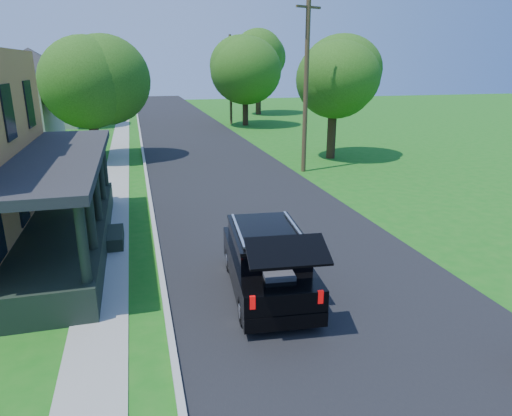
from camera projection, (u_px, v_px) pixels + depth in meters
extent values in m
plane|color=#156313|center=(340.00, 313.00, 11.00)|extent=(140.00, 140.00, 0.00)
cube|color=black|center=(208.00, 157.00, 29.43)|extent=(8.00, 120.00, 0.02)
cube|color=#A3A39E|center=(144.00, 160.00, 28.44)|extent=(0.15, 120.00, 0.12)
cube|color=#97978F|center=(118.00, 162.00, 28.06)|extent=(1.30, 120.00, 0.03)
cube|color=black|center=(68.00, 235.00, 14.73)|extent=(2.40, 10.00, 0.90)
cube|color=black|center=(58.00, 158.00, 13.96)|extent=(2.60, 10.30, 0.25)
cube|color=#9C968A|center=(35.00, 99.00, 43.81)|extent=(8.00, 8.00, 5.00)
pyramid|color=black|center=(28.00, 47.00, 42.39)|extent=(12.78, 12.78, 2.20)
cube|color=black|center=(268.00, 269.00, 11.85)|extent=(2.26, 4.57, 0.85)
cube|color=black|center=(267.00, 243.00, 11.78)|extent=(1.96, 2.89, 0.55)
cube|color=black|center=(267.00, 232.00, 11.69)|extent=(2.00, 2.98, 0.08)
cube|color=black|center=(288.00, 251.00, 9.39)|extent=(1.79, 1.07, 0.38)
cube|color=#35353B|center=(278.00, 281.00, 10.51)|extent=(0.76, 0.67, 0.45)
cube|color=white|center=(238.00, 230.00, 11.55)|extent=(0.29, 2.42, 0.06)
cube|color=white|center=(295.00, 227.00, 11.78)|extent=(0.29, 2.42, 0.06)
cube|color=#990505|center=(252.00, 303.00, 9.58)|extent=(0.13, 0.07, 0.30)
cube|color=#990505|center=(320.00, 297.00, 9.81)|extent=(0.13, 0.07, 0.30)
cylinder|color=black|center=(231.00, 259.00, 13.18)|extent=(0.30, 0.70, 0.68)
cylinder|color=black|center=(285.00, 256.00, 13.44)|extent=(0.30, 0.70, 0.68)
cylinder|color=black|center=(245.00, 311.00, 10.44)|extent=(0.30, 0.70, 0.68)
cylinder|color=black|center=(313.00, 305.00, 10.70)|extent=(0.30, 0.70, 0.68)
cylinder|color=black|center=(95.00, 138.00, 27.70)|extent=(0.73, 0.73, 2.93)
sphere|color=#3B7A20|center=(89.00, 81.00, 26.71)|extent=(7.16, 7.16, 5.51)
sphere|color=#3B7A20|center=(91.00, 59.00, 26.01)|extent=(6.21, 6.21, 4.77)
sphere|color=#3B7A20|center=(83.00, 70.00, 26.96)|extent=(6.37, 6.37, 4.89)
cylinder|color=black|center=(79.00, 111.00, 43.15)|extent=(0.66, 0.66, 3.03)
sphere|color=#3B7A20|center=(75.00, 76.00, 42.18)|extent=(6.20, 6.20, 5.02)
sphere|color=#3B7A20|center=(78.00, 63.00, 41.80)|extent=(5.37, 5.37, 4.35)
sphere|color=#3B7A20|center=(68.00, 69.00, 42.09)|extent=(5.51, 5.51, 4.46)
cylinder|color=black|center=(331.00, 134.00, 28.69)|extent=(0.72, 0.72, 3.07)
sphere|color=#3B7A20|center=(334.00, 80.00, 27.71)|extent=(6.80, 6.80, 5.14)
sphere|color=#3B7A20|center=(342.00, 61.00, 27.03)|extent=(5.90, 5.90, 4.46)
sphere|color=#3B7A20|center=(327.00, 70.00, 27.98)|extent=(6.05, 6.05, 4.57)
cylinder|color=black|center=(245.00, 108.00, 44.19)|extent=(0.62, 0.62, 3.24)
sphere|color=#3B7A20|center=(245.00, 69.00, 43.10)|extent=(6.72, 6.72, 6.03)
sphere|color=#3B7A20|center=(250.00, 54.00, 42.46)|extent=(5.82, 5.82, 5.22)
sphere|color=#3B7A20|center=(239.00, 62.00, 43.21)|extent=(5.97, 5.97, 5.36)
cylinder|color=black|center=(258.00, 97.00, 53.72)|extent=(0.75, 0.75, 4.04)
sphere|color=#3B7A20|center=(258.00, 61.00, 52.51)|extent=(6.97, 6.97, 5.91)
sphere|color=#3B7A20|center=(263.00, 49.00, 52.01)|extent=(6.04, 6.04, 5.12)
sphere|color=#3B7A20|center=(252.00, 55.00, 52.46)|extent=(6.19, 6.19, 5.25)
cylinder|color=#473321|center=(306.00, 88.00, 24.17)|extent=(0.32, 0.32, 9.06)
cube|color=#473321|center=(309.00, 7.00, 22.97)|extent=(1.50, 0.60, 0.12)
cylinder|color=#473321|center=(231.00, 80.00, 44.38)|extent=(0.28, 0.28, 8.42)
cube|color=#473321|center=(230.00, 41.00, 43.28)|extent=(1.54, 0.32, 0.12)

